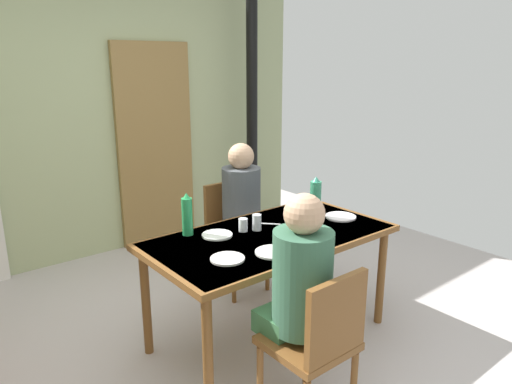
{
  "coord_description": "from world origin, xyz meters",
  "views": [
    {
      "loc": [
        -1.56,
        -2.1,
        1.82
      ],
      "look_at": [
        0.31,
        0.21,
        0.99
      ],
      "focal_mm": 33.16,
      "sensor_mm": 36.0,
      "label": 1
    }
  ],
  "objects": [
    {
      "name": "drinking_glass_by_far_diner",
      "position": [
        0.29,
        0.18,
        0.8
      ],
      "size": [
        0.06,
        0.06,
        0.11
      ],
      "primitive_type": "cylinder",
      "color": "silver",
      "rests_on": "dining_table"
    },
    {
      "name": "water_bottle_green_near",
      "position": [
        0.77,
        0.11,
        0.88
      ],
      "size": [
        0.08,
        0.08,
        0.3
      ],
      "color": "#328D64",
      "rests_on": "dining_table"
    },
    {
      "name": "stove_pipe_column",
      "position": [
        1.63,
        1.9,
        1.31
      ],
      "size": [
        0.12,
        0.12,
        2.62
      ],
      "primitive_type": "cylinder",
      "color": "black",
      "rests_on": "ground_plane"
    },
    {
      "name": "dinner_plate_near_left",
      "position": [
        -0.14,
        -0.1,
        0.75
      ],
      "size": [
        0.2,
        0.2,
        0.01
      ],
      "primitive_type": "cylinder",
      "color": "white",
      "rests_on": "dining_table"
    },
    {
      "name": "chair_far_diner",
      "position": [
        0.57,
        0.83,
        0.5
      ],
      "size": [
        0.4,
        0.4,
        0.87
      ],
      "rotation": [
        0.0,
        0.0,
        3.14
      ],
      "color": "brown",
      "rests_on": "ground_plane"
    },
    {
      "name": "ground_plane",
      "position": [
        0.0,
        0.0,
        0.0
      ],
      "size": [
        5.85,
        5.85,
        0.0
      ],
      "primitive_type": "plane",
      "color": "#BCB3B1"
    },
    {
      "name": "dinner_plate_far_center",
      "position": [
        0.92,
        -0.0,
        0.75
      ],
      "size": [
        0.22,
        0.22,
        0.01
      ],
      "primitive_type": "cylinder",
      "color": "white",
      "rests_on": "dining_table"
    },
    {
      "name": "dinner_plate_far_side",
      "position": [
        0.12,
        -0.19,
        0.75
      ],
      "size": [
        0.21,
        0.21,
        0.01
      ],
      "primitive_type": "cylinder",
      "color": "white",
      "rests_on": "dining_table"
    },
    {
      "name": "drinking_glass_by_near_diner",
      "position": [
        0.21,
        0.22,
        0.79
      ],
      "size": [
        0.06,
        0.06,
        0.09
      ],
      "primitive_type": "cylinder",
      "color": "silver",
      "rests_on": "dining_table"
    },
    {
      "name": "drinking_glass_spare_center",
      "position": [
        0.31,
        -0.15,
        0.8
      ],
      "size": [
        0.06,
        0.06,
        0.11
      ],
      "primitive_type": "cylinder",
      "color": "silver",
      "rests_on": "dining_table"
    },
    {
      "name": "cutlery_fork_near",
      "position": [
        0.93,
        0.25,
        0.74
      ],
      "size": [
        0.15,
        0.03,
        0.0
      ],
      "primitive_type": "cube",
      "rotation": [
        0.0,
        0.0,
        3.26
      ],
      "color": "silver",
      "rests_on": "dining_table"
    },
    {
      "name": "wall_back",
      "position": [
        0.0,
        2.25,
        1.31
      ],
      "size": [
        4.66,
        0.1,
        2.62
      ],
      "primitive_type": "cube",
      "color": "#A8B282",
      "rests_on": "ground_plane"
    },
    {
      "name": "chair_near_diner",
      "position": [
        -0.04,
        -0.72,
        0.5
      ],
      "size": [
        0.4,
        0.4,
        0.87
      ],
      "color": "brown",
      "rests_on": "ground_plane"
    },
    {
      "name": "cutlery_knife_near",
      "position": [
        0.45,
        0.01,
        0.74
      ],
      "size": [
        0.15,
        0.05,
        0.0
      ],
      "primitive_type": "cube",
      "rotation": [
        0.0,
        0.0,
        0.25
      ],
      "color": "silver",
      "rests_on": "dining_table"
    },
    {
      "name": "door_wooden",
      "position": [
        0.6,
        2.17,
        1.0
      ],
      "size": [
        0.8,
        0.05,
        2.0
      ],
      "primitive_type": "cube",
      "color": "olive",
      "rests_on": "ground_plane"
    },
    {
      "name": "water_bottle_green_far",
      "position": [
        -0.11,
        0.39,
        0.87
      ],
      "size": [
        0.07,
        0.07,
        0.28
      ],
      "color": "#269652",
      "rests_on": "dining_table"
    },
    {
      "name": "dining_table",
      "position": [
        0.31,
        0.06,
        0.67
      ],
      "size": [
        1.59,
        0.84,
        0.74
      ],
      "color": "brown",
      "rests_on": "ground_plane"
    },
    {
      "name": "person_near_diner",
      "position": [
        -0.04,
        -0.58,
        0.78
      ],
      "size": [
        0.3,
        0.37,
        0.77
      ],
      "color": "#396D42",
      "rests_on": "ground_plane"
    },
    {
      "name": "person_far_diner",
      "position": [
        0.57,
        0.7,
        0.78
      ],
      "size": [
        0.3,
        0.37,
        0.77
      ],
      "rotation": [
        0.0,
        0.0,
        3.14
      ],
      "color": "#464A5B",
      "rests_on": "ground_plane"
    },
    {
      "name": "cutlery_knife_far",
      "position": [
        0.43,
        0.21,
        0.74
      ],
      "size": [
        0.11,
        0.12,
        0.0
      ],
      "primitive_type": "cube",
      "rotation": [
        0.0,
        0.0,
        2.31
      ],
      "color": "silver",
      "rests_on": "dining_table"
    },
    {
      "name": "dinner_plate_near_right",
      "position": [
        0.03,
        0.25,
        0.75
      ],
      "size": [
        0.2,
        0.2,
        0.01
      ],
      "primitive_type": "cylinder",
      "color": "white",
      "rests_on": "dining_table"
    }
  ]
}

